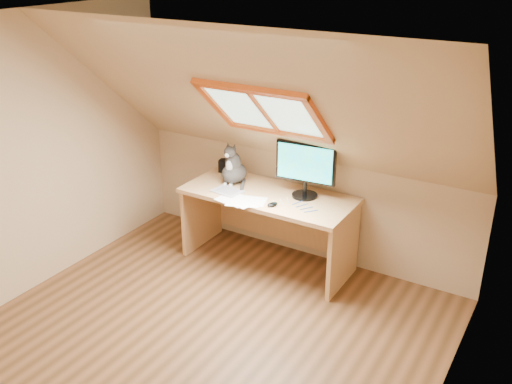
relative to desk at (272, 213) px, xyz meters
The scene contains 10 objects.
ground 1.54m from the desk, 84.03° to the right, with size 3.50×3.50×0.00m, color brown.
room_shell 1.80m from the desk, 84.39° to the right, with size 3.52×3.52×2.41m.
desk is the anchor object (origin of this frame).
monitor 0.61m from the desk, ahead, with size 0.56×0.24×0.51m.
cat 0.56m from the desk, behind, with size 0.23×0.28×0.42m.
desk_speaker 0.75m from the desk, 164.73° to the left, with size 0.09×0.09×0.13m, color black.
graphics_tablet 0.47m from the desk, 145.92° to the right, with size 0.27×0.20×0.01m, color #B2B2B7.
mouse 0.42m from the desk, 59.78° to the right, with size 0.06×0.11×0.03m, color black.
papers 0.42m from the desk, 113.33° to the right, with size 0.35×0.30×0.01m.
cables 0.44m from the desk, 29.80° to the right, with size 0.51×0.26×0.01m.
Camera 1 is at (2.24, -2.83, 2.84)m, focal length 40.00 mm.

